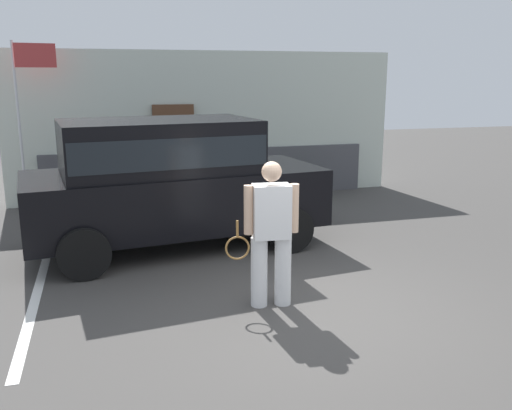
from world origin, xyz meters
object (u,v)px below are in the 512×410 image
object	(u,v)px
tennis_player_man	(271,233)
potted_plant_by_porch	(310,180)
flag_pole	(27,97)
parked_suv	(169,177)

from	to	relation	value
tennis_player_man	potted_plant_by_porch	bearing A→B (deg)	-109.00
potted_plant_by_porch	flag_pole	bearing A→B (deg)	178.24
parked_suv	flag_pole	bearing A→B (deg)	120.82
parked_suv	flag_pole	size ratio (longest dim) A/B	1.43
tennis_player_man	parked_suv	bearing A→B (deg)	-65.41
parked_suv	potted_plant_by_porch	size ratio (longest dim) A/B	6.57
parked_suv	flag_pole	xyz separation A→B (m)	(-2.32, 3.01, 1.16)
potted_plant_by_porch	tennis_player_man	bearing A→B (deg)	-115.63
tennis_player_man	flag_pole	distance (m)	6.64
tennis_player_man	potted_plant_by_porch	xyz separation A→B (m)	(2.63, 5.47, -0.50)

